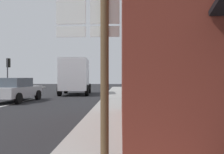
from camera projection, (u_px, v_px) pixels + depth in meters
name	position (u px, v px, depth m)	size (l,w,h in m)	color
ground_plane	(24.00, 101.00, 15.19)	(80.00, 80.00, 0.00)	#232326
sidewalk_right	(122.00, 104.00, 12.97)	(2.60, 44.00, 0.14)	#9E9B96
sedan_far	(15.00, 89.00, 14.96)	(2.19, 4.31, 1.47)	#B7BABF
delivery_truck	(75.00, 76.00, 21.01)	(2.80, 5.15, 3.05)	silver
route_sign_post	(105.00, 48.00, 4.09)	(1.66, 0.14, 3.20)	brown
traffic_light_near_right	(106.00, 61.00, 15.42)	(0.30, 0.49, 3.41)	#47474C
traffic_light_far_left	(8.00, 67.00, 24.20)	(0.30, 0.49, 3.40)	#47474C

